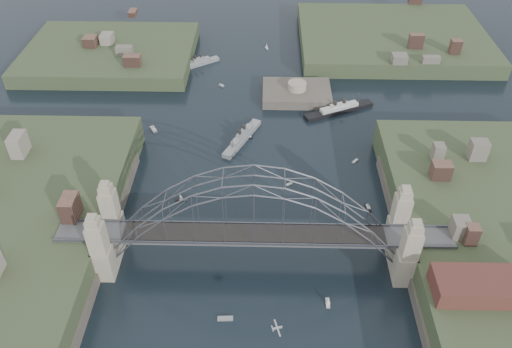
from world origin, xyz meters
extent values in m
plane|color=black|center=(0.00, 0.00, 0.00)|extent=(500.00, 500.00, 0.00)
cube|color=#4F5052|center=(0.00, 0.00, 8.00)|extent=(84.00, 6.00, 0.70)
cube|color=#4F5159|center=(0.00, -3.00, 8.55)|extent=(84.00, 0.25, 0.50)
cube|color=#4F5159|center=(0.00, 3.00, 8.55)|extent=(84.00, 0.25, 0.50)
cube|color=black|center=(0.00, 0.00, 8.55)|extent=(55.20, 5.20, 0.35)
cube|color=gray|center=(-31.50, -5.00, 8.85)|extent=(3.40, 3.40, 17.70)
cube|color=gray|center=(-31.50, 5.00, 8.85)|extent=(3.40, 3.40, 17.70)
cube|color=gray|center=(31.50, -5.00, 8.85)|extent=(3.40, 3.40, 17.70)
cube|color=gray|center=(31.50, 5.00, 8.85)|extent=(3.40, 3.40, 17.70)
cube|color=gray|center=(-31.50, 0.00, 4.00)|extent=(4.08, 13.80, 8.00)
cube|color=gray|center=(31.50, 0.00, 4.00)|extent=(4.08, 13.80, 8.00)
cube|color=#4E473E|center=(-35.50, 0.00, 1.00)|extent=(6.00, 70.00, 4.00)
cube|color=#4E473E|center=(35.50, 0.00, 1.00)|extent=(6.00, 70.00, 4.00)
cube|color=#364528|center=(-55.00, 95.00, 0.50)|extent=(60.00, 45.00, 9.00)
cube|color=#364528|center=(50.00, 110.00, 0.75)|extent=(70.00, 55.00, 9.50)
cube|color=#4E473E|center=(12.00, 70.00, -0.50)|extent=(22.00, 16.00, 7.00)
cylinder|color=gray|center=(12.00, 70.00, 4.20)|extent=(6.00, 6.00, 2.40)
cube|color=#592D26|center=(44.00, -14.00, 10.00)|extent=(20.00, 8.00, 4.00)
cube|color=gray|center=(-4.64, 45.51, 0.44)|extent=(10.64, 19.11, 1.76)
cube|color=gray|center=(-4.64, 45.51, 1.76)|extent=(6.33, 10.73, 1.32)
cube|color=gray|center=(-4.64, 45.51, 2.75)|extent=(3.38, 5.11, 0.88)
cylinder|color=black|center=(-5.22, 44.25, 3.52)|extent=(0.95, 0.95, 1.76)
cylinder|color=black|center=(-4.07, 46.77, 3.52)|extent=(0.95, 0.95, 1.76)
cylinder|color=#4F5159|center=(-7.12, 40.10, 3.30)|extent=(0.18, 0.18, 4.40)
cylinder|color=#4F5159|center=(-2.17, 50.91, 3.30)|extent=(0.18, 0.18, 4.40)
cube|color=gray|center=(-22.38, 91.41, 0.40)|extent=(14.38, 11.01, 1.60)
cube|color=gray|center=(-22.38, 91.41, 1.60)|extent=(8.16, 6.42, 1.20)
cube|color=gray|center=(-22.38, 91.41, 2.50)|extent=(3.97, 3.29, 0.80)
cylinder|color=black|center=(-23.30, 90.76, 3.20)|extent=(0.79, 0.79, 1.60)
cylinder|color=black|center=(-21.46, 92.05, 3.20)|extent=(0.79, 0.79, 1.60)
cylinder|color=#4F5159|center=(-26.31, 88.65, 3.00)|extent=(0.16, 0.16, 4.01)
cylinder|color=#4F5159|center=(-18.44, 94.17, 3.00)|extent=(0.16, 0.16, 4.01)
cube|color=black|center=(24.90, 61.31, 0.42)|extent=(22.41, 12.76, 1.69)
cube|color=silver|center=(24.90, 61.31, 1.69)|extent=(12.59, 7.59, 1.27)
cube|color=silver|center=(24.90, 61.31, 2.64)|extent=(6.01, 4.05, 0.85)
cylinder|color=black|center=(23.42, 60.62, 3.38)|extent=(1.14, 1.14, 1.69)
cylinder|color=black|center=(26.37, 62.01, 3.38)|extent=(1.14, 1.14, 1.69)
cylinder|color=#4F5159|center=(18.58, 58.35, 3.17)|extent=(0.17, 0.17, 4.23)
cylinder|color=#4F5159|center=(31.21, 64.28, 3.17)|extent=(0.17, 0.17, 4.23)
cube|color=#B3B4BB|center=(4.74, -22.89, 8.37)|extent=(1.81, 0.81, 0.31)
cube|color=#B3B4BB|center=(4.74, -22.89, 8.43)|extent=(1.28, 3.53, 0.07)
cube|color=#B3B4BB|center=(3.87, -23.14, 8.54)|extent=(0.48, 1.13, 0.39)
cube|color=silver|center=(-18.91, 19.27, 0.15)|extent=(2.87, 1.25, 0.45)
cylinder|color=#4F5159|center=(-18.91, 19.27, 1.20)|extent=(0.08, 0.08, 2.20)
cone|color=silver|center=(-18.91, 19.27, 1.20)|extent=(1.35, 1.15, 1.92)
cube|color=silver|center=(8.48, 25.98, 0.15)|extent=(1.68, 1.25, 0.45)
cube|color=silver|center=(-5.34, -15.45, 0.15)|extent=(3.17, 1.20, 0.45)
cube|color=silver|center=(26.90, 36.18, 0.15)|extent=(1.89, 2.05, 0.45)
cube|color=silver|center=(-31.44, 50.20, 0.15)|extent=(2.95, 3.83, 0.45)
cube|color=silver|center=(-31.44, 50.20, 0.55)|extent=(2.03, 2.45, 0.40)
cylinder|color=black|center=(-31.44, 50.20, 1.00)|extent=(0.16, 0.16, 0.70)
cube|color=silver|center=(-2.63, 46.70, 0.15)|extent=(1.86, 1.10, 0.45)
cube|color=silver|center=(-2.63, 46.70, 0.55)|extent=(1.16, 0.80, 0.40)
cylinder|color=black|center=(-2.63, 46.70, 1.00)|extent=(0.16, 0.16, 0.70)
cube|color=silver|center=(-13.09, 76.56, 0.15)|extent=(2.10, 1.86, 0.45)
cube|color=silver|center=(-13.09, 76.56, 0.55)|extent=(1.37, 1.25, 0.40)
cylinder|color=black|center=(-13.09, 76.56, 1.00)|extent=(0.16, 0.16, 0.70)
cube|color=silver|center=(27.71, 17.41, 0.15)|extent=(1.34, 2.82, 0.45)
cube|color=silver|center=(27.71, 17.41, 0.55)|extent=(1.03, 1.73, 0.40)
cylinder|color=black|center=(27.71, 17.41, 1.00)|extent=(0.16, 0.16, 0.70)
cube|color=silver|center=(1.97, 105.43, 0.15)|extent=(1.41, 2.11, 0.45)
cylinder|color=#4F5159|center=(1.97, 105.43, 1.20)|extent=(0.08, 0.08, 2.20)
cone|color=silver|center=(1.97, 105.43, 1.20)|extent=(1.41, 1.54, 1.92)
cube|color=silver|center=(-40.37, 24.95, 0.15)|extent=(2.26, 3.07, 0.45)
cube|color=silver|center=(15.36, -11.22, 0.15)|extent=(0.80, 2.39, 0.45)
cylinder|color=#4F5159|center=(15.36, -11.22, 1.20)|extent=(0.08, 0.08, 2.20)
cone|color=silver|center=(15.36, -11.22, 1.20)|extent=(1.01, 1.24, 1.92)
camera|label=1|loc=(2.19, -75.71, 87.15)|focal=36.02mm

